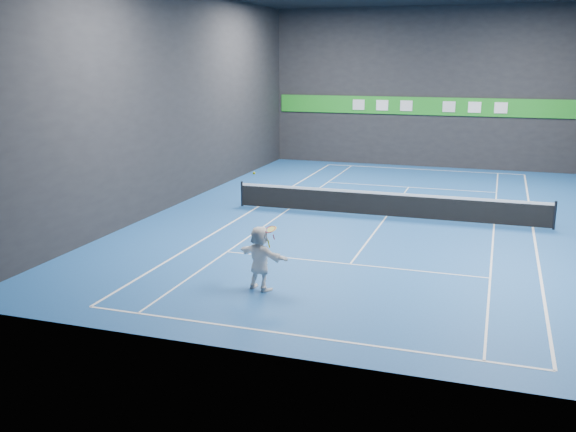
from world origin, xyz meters
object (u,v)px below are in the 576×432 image
(tennis_net, at_px, (387,204))
(player, at_px, (260,258))
(tennis_ball, at_px, (254,173))
(tennis_racket, at_px, (270,231))

(tennis_net, bearing_deg, player, -101.17)
(tennis_ball, relative_size, tennis_net, 0.01)
(player, bearing_deg, tennis_ball, -8.90)
(tennis_ball, bearing_deg, tennis_racket, -6.95)
(tennis_racket, bearing_deg, tennis_net, 80.51)
(tennis_net, relative_size, tennis_racket, 19.78)
(player, relative_size, tennis_net, 0.14)
(tennis_racket, bearing_deg, player, -170.68)
(player, xyz_separation_m, tennis_racket, (0.29, 0.05, 0.76))
(player, height_order, tennis_ball, tennis_ball)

